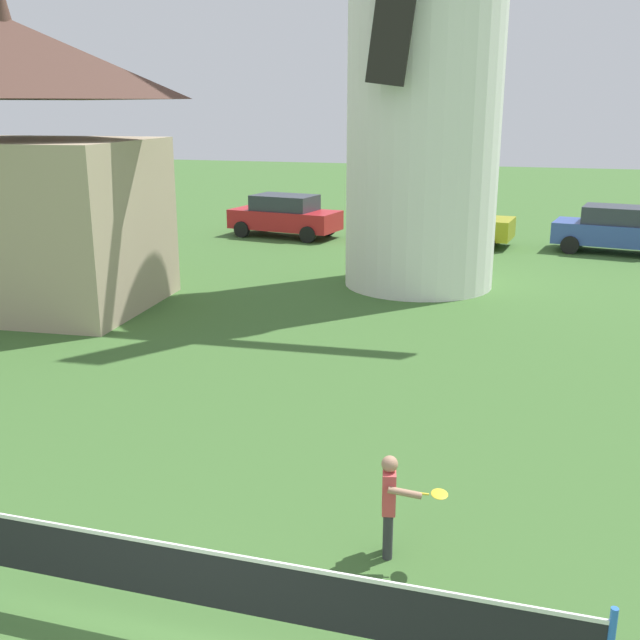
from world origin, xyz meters
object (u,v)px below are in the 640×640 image
Objects in this scene: player_far at (391,500)px; tennis_net at (256,588)px; parked_car_red at (285,215)px; windmill at (427,30)px; parked_car_blue at (619,229)px; chapel at (19,170)px; parked_car_mustard at (449,222)px.

tennis_net is at bearing -114.07° from player_far.
windmill is at bearing -46.67° from parked_car_red.
parked_car_red is at bearing -179.93° from parked_car_blue.
player_far is at bearing -37.58° from chapel.
chapel is at bearing -127.88° from parked_car_mustard.
chapel is (-8.86, -11.39, 2.47)m from parked_car_mustard.
parked_car_blue is at bearing 48.87° from windmill.
player_far is 0.26× the size of parked_car_mustard.
chapel reaches higher than parked_car_blue.
tennis_net is at bearing -86.20° from windmill.
chapel reaches higher than parked_car_mustard.
tennis_net is 22.50m from parked_car_red.
player_far is 0.28× the size of parked_car_red.
parked_car_red is 11.74m from parked_car_blue.
tennis_net is 1.38× the size of parked_car_red.
parked_car_mustard is at bearing 92.59° from tennis_net.
parked_car_red is (-7.08, 21.36, 0.12)m from tennis_net.
player_far is 0.16× the size of chapel.
parked_car_red reaches higher than player_far.
parked_car_red is 0.94× the size of parked_car_mustard.
chapel is at bearing 134.28° from tennis_net.
parked_car_red is 0.56× the size of chapel.
tennis_net is 2.05m from player_far.
tennis_net is 1.29× the size of parked_car_mustard.
windmill is 3.15× the size of parked_car_mustard.
windmill is 10.59m from parked_car_red.
windmill is 8.75m from parked_car_mustard.
parked_car_red is at bearing 133.33° from windmill.
windmill is at bearing 93.80° from tennis_net.
windmill is at bearing -131.13° from parked_car_blue.
tennis_net is at bearing -71.67° from parked_car_red.
tennis_net is 14.32m from chapel.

